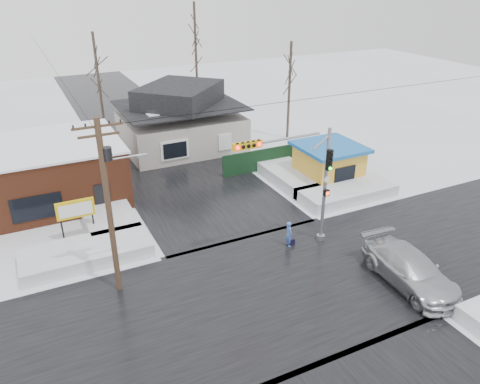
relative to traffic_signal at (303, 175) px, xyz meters
name	(u,v)px	position (x,y,z in m)	size (l,w,h in m)	color
ground	(290,284)	(-2.43, -2.97, -4.54)	(120.00, 120.00, 0.00)	white
road_ns	(290,284)	(-2.43, -2.97, -4.53)	(10.00, 120.00, 0.02)	black
road_ew	(290,284)	(-2.43, -2.97, -4.53)	(120.00, 10.00, 0.02)	black
snowbank_nw	(87,253)	(-11.43, 4.03, -4.14)	(7.00, 3.00, 0.80)	white
snowbank_ne	(346,192)	(6.57, 4.03, -4.14)	(7.00, 3.00, 0.80)	white
snowbank_nside_w	(104,209)	(-9.43, 9.03, -4.14)	(3.00, 8.00, 0.80)	white
snowbank_nside_e	(286,172)	(4.57, 9.03, -4.14)	(3.00, 8.00, 0.80)	white
traffic_signal	(303,175)	(0.00, 0.00, 0.00)	(6.05, 0.68, 7.00)	gray
utility_pole	(109,199)	(-10.36, 0.53, 0.57)	(3.15, 0.44, 9.00)	#382619
brick_building	(30,174)	(-13.43, 13.03, -2.46)	(12.20, 8.20, 4.12)	brown
marquee_sign	(75,210)	(-11.43, 6.53, -2.62)	(2.20, 0.21, 2.55)	black
house	(181,120)	(-0.43, 19.03, -1.92)	(10.40, 8.40, 5.76)	#B4ADA2
kiosk	(328,163)	(7.07, 7.03, -3.08)	(4.60, 4.60, 2.88)	gold
fence	(268,159)	(4.07, 11.03, -3.64)	(8.00, 0.12, 1.80)	black
tree_far_left	(96,56)	(-6.43, 23.03, 3.41)	(3.00, 3.00, 10.00)	#332821
tree_far_mid	(195,29)	(3.57, 25.03, 5.00)	(3.00, 3.00, 12.00)	#332821
tree_far_right	(291,62)	(9.57, 17.03, 2.62)	(3.00, 3.00, 9.00)	#332821
pedestrian	(289,234)	(-0.57, 0.25, -3.74)	(0.58, 0.38, 1.60)	#4267BA
car	(410,269)	(3.08, -5.58, -3.68)	(2.42, 5.94, 1.72)	silver
shopping_bag	(292,242)	(-0.28, 0.26, -4.36)	(0.28, 0.12, 0.35)	black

